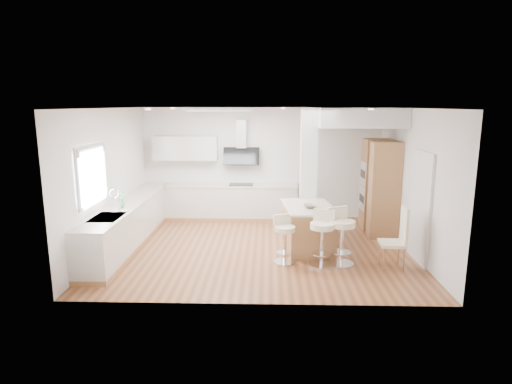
{
  "coord_description": "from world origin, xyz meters",
  "views": [
    {
      "loc": [
        0.18,
        -8.3,
        2.87
      ],
      "look_at": [
        -0.08,
        0.4,
        1.08
      ],
      "focal_mm": 30.0,
      "sensor_mm": 36.0,
      "label": 1
    }
  ],
  "objects_px": {
    "peninsula": "(308,227)",
    "bar_stool_a": "(285,237)",
    "bar_stool_c": "(341,233)",
    "dining_chair": "(398,236)",
    "bar_stool_b": "(322,235)"
  },
  "relations": [
    {
      "from": "peninsula",
      "to": "bar_stool_a",
      "type": "distance_m",
      "value": 0.97
    },
    {
      "from": "bar_stool_b",
      "to": "dining_chair",
      "type": "bearing_deg",
      "value": 12.89
    },
    {
      "from": "bar_stool_a",
      "to": "bar_stool_c",
      "type": "relative_size",
      "value": 0.84
    },
    {
      "from": "peninsula",
      "to": "dining_chair",
      "type": "bearing_deg",
      "value": -40.61
    },
    {
      "from": "bar_stool_a",
      "to": "dining_chair",
      "type": "xyz_separation_m",
      "value": [
        2.0,
        -0.21,
        0.1
      ]
    },
    {
      "from": "bar_stool_b",
      "to": "bar_stool_a",
      "type": "bearing_deg",
      "value": -172.88
    },
    {
      "from": "dining_chair",
      "to": "bar_stool_c",
      "type": "bearing_deg",
      "value": 173.3
    },
    {
      "from": "bar_stool_b",
      "to": "peninsula",
      "type": "bearing_deg",
      "value": 117.28
    },
    {
      "from": "dining_chair",
      "to": "bar_stool_b",
      "type": "bearing_deg",
      "value": 178.16
    },
    {
      "from": "peninsula",
      "to": "bar_stool_c",
      "type": "distance_m",
      "value": 1.04
    },
    {
      "from": "bar_stool_a",
      "to": "bar_stool_c",
      "type": "xyz_separation_m",
      "value": [
        1.02,
        -0.06,
        0.09
      ]
    },
    {
      "from": "bar_stool_c",
      "to": "peninsula",
      "type": "bearing_deg",
      "value": 96.26
    },
    {
      "from": "bar_stool_b",
      "to": "dining_chair",
      "type": "relative_size",
      "value": 0.91
    },
    {
      "from": "bar_stool_b",
      "to": "bar_stool_c",
      "type": "distance_m",
      "value": 0.35
    },
    {
      "from": "peninsula",
      "to": "dining_chair",
      "type": "relative_size",
      "value": 1.37
    }
  ]
}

